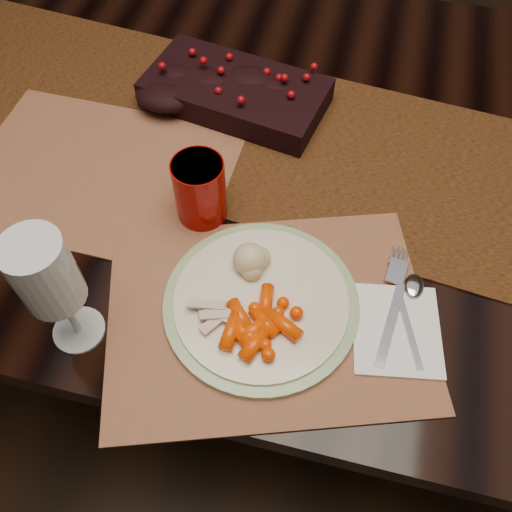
% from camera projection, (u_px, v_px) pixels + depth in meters
% --- Properties ---
extents(floor, '(5.00, 5.00, 0.00)m').
position_uv_depth(floor, '(292.00, 335.00, 1.55)').
color(floor, black).
rests_on(floor, ground).
extents(dining_table, '(1.80, 1.00, 0.75)m').
position_uv_depth(dining_table, '(301.00, 265.00, 1.24)').
color(dining_table, black).
rests_on(dining_table, floor).
extents(table_runner, '(1.90, 0.60, 0.00)m').
position_uv_depth(table_runner, '(288.00, 142.00, 0.93)').
color(table_runner, '#3D2705').
rests_on(table_runner, dining_table).
extents(centerpiece, '(0.34, 0.22, 0.06)m').
position_uv_depth(centerpiece, '(235.00, 89.00, 0.96)').
color(centerpiece, black).
rests_on(centerpiece, table_runner).
extents(placemat_main, '(0.52, 0.44, 0.00)m').
position_uv_depth(placemat_main, '(267.00, 315.00, 0.75)').
color(placemat_main, brown).
rests_on(placemat_main, dining_table).
extents(placemat_second, '(0.43, 0.32, 0.00)m').
position_uv_depth(placemat_second, '(100.00, 173.00, 0.89)').
color(placemat_second, brown).
rests_on(placemat_second, dining_table).
extents(dinner_plate, '(0.29, 0.29, 0.02)m').
position_uv_depth(dinner_plate, '(261.00, 303.00, 0.75)').
color(dinner_plate, beige).
rests_on(dinner_plate, placemat_main).
extents(baby_carrots, '(0.11, 0.09, 0.02)m').
position_uv_depth(baby_carrots, '(261.00, 323.00, 0.71)').
color(baby_carrots, '#F44000').
rests_on(baby_carrots, dinner_plate).
extents(mashed_potatoes, '(0.09, 0.08, 0.05)m').
position_uv_depth(mashed_potatoes, '(249.00, 255.00, 0.75)').
color(mashed_potatoes, beige).
rests_on(mashed_potatoes, dinner_plate).
extents(turkey_shreds, '(0.08, 0.07, 0.01)m').
position_uv_depth(turkey_shreds, '(209.00, 312.00, 0.72)').
color(turkey_shreds, '#D4A78C').
rests_on(turkey_shreds, dinner_plate).
extents(napkin, '(0.14, 0.15, 0.00)m').
position_uv_depth(napkin, '(396.00, 330.00, 0.73)').
color(napkin, white).
rests_on(napkin, placemat_main).
extents(fork, '(0.05, 0.17, 0.00)m').
position_uv_depth(fork, '(392.00, 309.00, 0.74)').
color(fork, silver).
rests_on(fork, napkin).
extents(spoon, '(0.07, 0.14, 0.00)m').
position_uv_depth(spoon, '(411.00, 317.00, 0.74)').
color(spoon, silver).
rests_on(spoon, napkin).
extents(red_cup, '(0.10, 0.10, 0.11)m').
position_uv_depth(red_cup, '(200.00, 190.00, 0.80)').
color(red_cup, '#920501').
rests_on(red_cup, placemat_main).
extents(wine_glass, '(0.08, 0.08, 0.20)m').
position_uv_depth(wine_glass, '(57.00, 294.00, 0.65)').
color(wine_glass, silver).
rests_on(wine_glass, dining_table).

